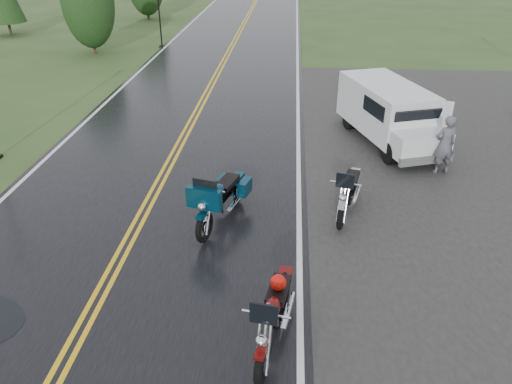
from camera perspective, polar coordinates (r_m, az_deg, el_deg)
ground at (r=10.56m, az=-16.36°, el=-9.43°), size 120.00×120.00×0.00m
road at (r=19.15m, az=-6.76°, el=9.03°), size 8.00×100.00×0.04m
motorcycle_red at (r=7.76m, az=0.69°, el=-17.57°), size 1.23×2.45×1.39m
motorcycle_teal at (r=10.82m, az=-6.00°, el=-2.61°), size 1.55×2.63×1.47m
motorcycle_silver at (r=11.42m, az=9.83°, el=-1.53°), size 1.38×2.39×1.33m
van_white at (r=14.95m, az=15.30°, el=6.37°), size 3.21×5.10×1.88m
person_at_van at (r=14.85m, az=20.76°, el=4.97°), size 0.69×0.53×1.69m
lamp_post_far_left at (r=30.27m, az=-10.99°, el=19.27°), size 0.31×0.31×3.58m
tree_left_mid at (r=29.50m, az=-18.54°, el=18.88°), size 2.76×2.76×4.30m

